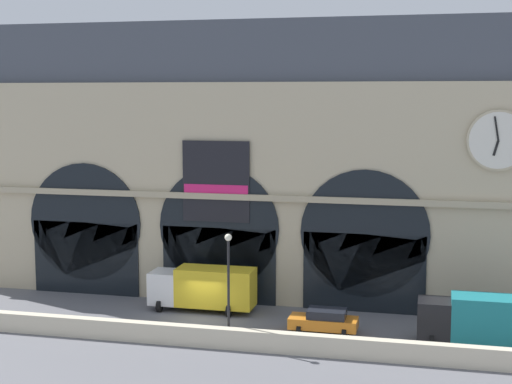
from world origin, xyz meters
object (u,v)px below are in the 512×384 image
(box_truck_center, at_px, (204,287))
(car_mideast, at_px, (324,321))
(box_truck_east, at_px, (482,319))
(street_lamp_quayside, at_px, (228,274))

(box_truck_center, relative_size, car_mideast, 1.70)
(box_truck_center, distance_m, car_mideast, 9.60)
(box_truck_center, height_order, box_truck_east, same)
(car_mideast, bearing_deg, box_truck_center, 161.70)
(car_mideast, xyz_separation_m, box_truck_east, (9.74, -0.41, 0.90))
(car_mideast, relative_size, box_truck_east, 0.59)
(box_truck_east, bearing_deg, car_mideast, 177.58)
(car_mideast, bearing_deg, box_truck_east, -2.42)
(car_mideast, height_order, box_truck_east, box_truck_east)
(box_truck_center, relative_size, street_lamp_quayside, 1.09)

